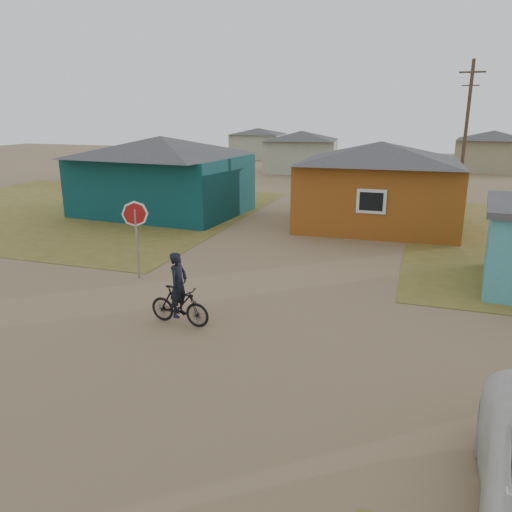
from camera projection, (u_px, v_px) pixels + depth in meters
The scene contains 11 objects.
ground at pixel (207, 343), 11.64m from camera, with size 120.00×120.00×0.00m, color #846B4C.
grass_nw at pixel (72, 208), 27.76m from camera, with size 20.00×18.00×0.00m, color olive.
house_teal at pixel (162, 174), 25.96m from camera, with size 8.93×7.08×4.00m.
house_yellow at pixel (379, 183), 23.06m from camera, with size 7.72×6.76×3.90m.
house_pale_west at pixel (301, 151), 43.91m from camera, with size 7.04×6.15×3.60m.
house_beige_east at pixel (492, 150), 44.48m from camera, with size 6.95×6.05×3.60m.
house_pale_north at pixel (258, 143), 57.31m from camera, with size 6.28×5.81×3.40m.
utility_pole_near at pixel (466, 131), 28.53m from camera, with size 1.40×0.20×8.00m.
utility_pole_far at pixel (466, 124), 42.79m from camera, with size 1.40×0.20×8.00m.
stop_sign at pixel (135, 222), 15.68m from camera, with size 0.82×0.14×2.52m.
cyclist at pixel (179, 299), 12.48m from camera, with size 1.70×0.63×1.88m.
Camera 1 is at (4.46, -9.70, 5.19)m, focal length 35.00 mm.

